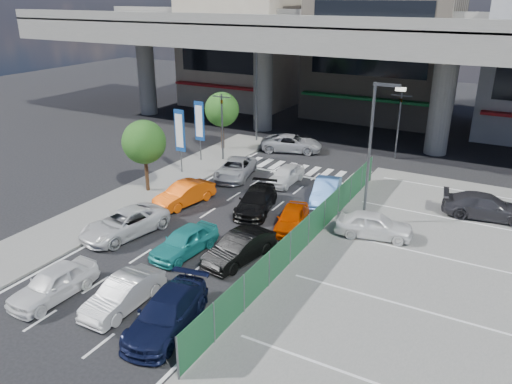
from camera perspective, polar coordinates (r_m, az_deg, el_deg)
The scene contains 31 objects.
ground at distance 26.87m, azimuth -6.28°, elevation -5.39°, with size 120.00×120.00×0.00m, color black.
parking_lot at distance 24.82m, azimuth 18.24°, elevation -8.83°, with size 12.00×28.00×0.06m, color slate.
sidewalk_left at distance 33.72m, azimuth -12.22°, elevation 0.14°, with size 4.00×30.00×0.12m, color slate.
fence_run at distance 24.91m, azimuth 5.09°, elevation -5.32°, with size 0.16×22.00×1.80m, color #1B512D, non-canonical shape.
expressway at distance 43.86m, azimuth 10.53°, elevation 16.92°, with size 64.00×14.00×10.75m.
building_west at distance 59.78m, azimuth -1.56°, elevation 16.27°, with size 12.00×10.90×13.00m.
building_center at distance 54.43m, azimuth 14.34°, elevation 16.16°, with size 14.00×10.90×15.00m.
traffic_light_left at distance 38.26m, azimuth -3.92°, elevation 9.23°, with size 1.60×1.24×5.20m.
traffic_light_right at distance 40.21m, azimuth 16.14°, elevation 9.05°, with size 1.60×1.24×5.20m.
street_lamp_right at distance 27.35m, azimuth 13.27°, elevation 5.40°, with size 1.65×0.22×8.00m.
street_lamp_left at distance 43.23m, azimuth 0.26°, elevation 11.86°, with size 1.65×0.22×8.00m.
signboard_near at distance 35.84m, azimuth -8.71°, elevation 6.74°, with size 0.80×0.14×4.70m.
signboard_far at distance 38.41m, azimuth -6.48°, elevation 7.86°, with size 0.80×0.14×4.70m.
tree_near at distance 32.67m, azimuth -12.68°, elevation 5.57°, with size 2.80×2.80×4.80m.
tree_far at distance 41.28m, azimuth -3.92°, elevation 9.38°, with size 2.80×2.80×4.80m.
van_white_back_left at distance 23.31m, azimuth -22.14°, elevation -9.64°, with size 1.63×4.05×1.38m, color white.
hatch_white_back_mid at distance 21.74m, azimuth -14.92°, elevation -11.17°, with size 1.39×3.97×1.31m, color silver.
minivan_navy_back at distance 20.16m, azimuth -10.17°, elevation -13.46°, with size 1.93×4.76×1.38m, color black.
sedan_white_mid_left at distance 27.81m, azimuth -14.80°, elevation -3.48°, with size 2.29×4.97×1.38m, color silver.
taxi_teal_mid at distance 25.28m, azimuth -8.18°, elevation -5.59°, with size 1.62×4.02×1.37m, color teal.
hatch_black_mid_right at distance 24.40m, azimuth -1.92°, elevation -6.41°, with size 1.46×4.19×1.38m, color black.
taxi_orange_left at distance 31.07m, azimuth -8.19°, elevation -0.22°, with size 1.46×4.19×1.38m, color #F45408.
sedan_black_mid at distance 29.82m, azimuth 0.02°, elevation -1.00°, with size 1.87×4.60×1.34m, color black.
taxi_orange_right at distance 27.67m, azimuth 4.14°, elevation -3.00°, with size 1.52×3.77×1.28m, color #C53A00.
wagon_silver_front_left at distance 35.36m, azimuth -2.38°, elevation 2.67°, with size 2.15×4.67×1.30m, color #A3A4AA.
sedan_white_front_mid at distance 34.25m, azimuth 3.41°, elevation 1.97°, with size 1.48×3.68×1.25m, color silver.
kei_truck_front_right at distance 31.54m, azimuth 8.03°, elevation 0.13°, with size 1.46×4.19×1.38m, color #578FE3.
crossing_wagon_silver at distance 41.44m, azimuth 4.10°, elevation 5.58°, with size 2.30×4.98×1.39m, color #ADAEB6.
parked_sedan_white at distance 27.31m, azimuth 13.32°, elevation -3.66°, with size 1.64×4.08×1.39m, color white.
parked_sedan_dgrey at distance 31.72m, azimuth 24.81°, elevation -1.50°, with size 1.96×4.82×1.40m, color #2D2C32.
traffic_cone at distance 28.64m, azimuth 12.13°, elevation -3.11°, with size 0.34×0.34×0.67m, color #DF4E0C.
Camera 1 is at (14.00, -19.42, 12.21)m, focal length 35.00 mm.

